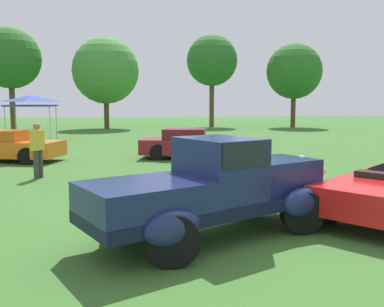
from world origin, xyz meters
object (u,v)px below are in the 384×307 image
at_px(spectator_by_row, 38,148).
at_px(show_car_orange, 5,146).
at_px(canopy_tent_left_field, 31,100).
at_px(feature_pickup_truck, 215,187).
at_px(show_car_burgundy, 188,144).

bearing_deg(spectator_by_row, show_car_orange, 115.74).
relative_size(show_car_orange, spectator_by_row, 2.69).
xyz_separation_m(show_car_orange, canopy_tent_left_field, (-0.74, 8.99, 1.82)).
height_order(feature_pickup_truck, show_car_burgundy, feature_pickup_truck).
xyz_separation_m(feature_pickup_truck, canopy_tent_left_field, (-6.78, 19.52, 1.55)).
height_order(feature_pickup_truck, canopy_tent_left_field, canopy_tent_left_field).
xyz_separation_m(feature_pickup_truck, show_car_burgundy, (1.13, 10.24, -0.27)).
xyz_separation_m(feature_pickup_truck, show_car_orange, (-6.04, 10.53, -0.27)).
bearing_deg(spectator_by_row, show_car_burgundy, 36.25).
bearing_deg(spectator_by_row, feature_pickup_truck, -57.71).
distance_m(show_car_orange, spectator_by_row, 4.56).
height_order(show_car_orange, spectator_by_row, spectator_by_row).
xyz_separation_m(show_car_burgundy, spectator_by_row, (-5.19, -3.81, 0.32)).
xyz_separation_m(spectator_by_row, canopy_tent_left_field, (-2.71, 13.09, 1.51)).
bearing_deg(feature_pickup_truck, canopy_tent_left_field, 109.15).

